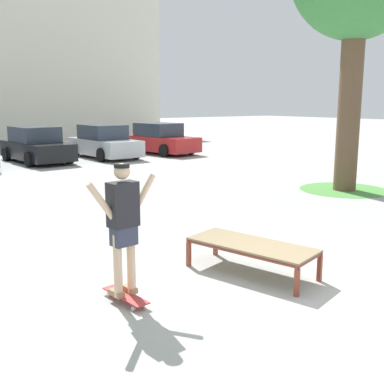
{
  "coord_description": "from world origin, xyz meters",
  "views": [
    {
      "loc": [
        -4.47,
        -4.14,
        2.51
      ],
      "look_at": [
        0.13,
        2.18,
        1.0
      ],
      "focal_mm": 43.6,
      "sensor_mm": 36.0,
      "label": 1
    }
  ],
  "objects_px": {
    "skate_box": "(252,246)",
    "skateboard": "(125,296)",
    "car_black": "(36,146)",
    "car_silver": "(104,143)",
    "skater": "(123,220)",
    "car_red": "(160,140)"
  },
  "relations": [
    {
      "from": "car_silver",
      "to": "car_red",
      "type": "relative_size",
      "value": 0.97
    },
    {
      "from": "skate_box",
      "to": "car_silver",
      "type": "bearing_deg",
      "value": 72.39
    },
    {
      "from": "skate_box",
      "to": "car_silver",
      "type": "distance_m",
      "value": 15.57
    },
    {
      "from": "skateboard",
      "to": "skater",
      "type": "distance_m",
      "value": 0.99
    },
    {
      "from": "skater",
      "to": "car_silver",
      "type": "bearing_deg",
      "value": 65.38
    },
    {
      "from": "skateboard",
      "to": "skater",
      "type": "xyz_separation_m",
      "value": [
        -0.0,
        0.0,
        0.99
      ]
    },
    {
      "from": "skateboard",
      "to": "skater",
      "type": "relative_size",
      "value": 0.48
    },
    {
      "from": "skate_box",
      "to": "car_black",
      "type": "xyz_separation_m",
      "value": [
        1.68,
        15.06,
        0.28
      ]
    },
    {
      "from": "skater",
      "to": "skate_box",
      "type": "bearing_deg",
      "value": -5.69
    },
    {
      "from": "skater",
      "to": "car_red",
      "type": "bearing_deg",
      "value": 56.44
    },
    {
      "from": "car_black",
      "to": "car_red",
      "type": "height_order",
      "value": "same"
    },
    {
      "from": "car_black",
      "to": "car_red",
      "type": "bearing_deg",
      "value": -1.73
    },
    {
      "from": "car_red",
      "to": "car_silver",
      "type": "bearing_deg",
      "value": -179.35
    },
    {
      "from": "car_black",
      "to": "car_red",
      "type": "relative_size",
      "value": 0.98
    },
    {
      "from": "car_silver",
      "to": "car_red",
      "type": "bearing_deg",
      "value": 0.65
    },
    {
      "from": "skate_box",
      "to": "skateboard",
      "type": "distance_m",
      "value": 2.04
    },
    {
      "from": "skate_box",
      "to": "car_red",
      "type": "height_order",
      "value": "car_red"
    },
    {
      "from": "car_silver",
      "to": "car_red",
      "type": "xyz_separation_m",
      "value": [
        3.03,
        0.03,
        0.0
      ]
    },
    {
      "from": "car_silver",
      "to": "car_black",
      "type": "bearing_deg",
      "value": 175.9
    },
    {
      "from": "skateboard",
      "to": "car_red",
      "type": "relative_size",
      "value": 0.19
    },
    {
      "from": "skate_box",
      "to": "skater",
      "type": "height_order",
      "value": "skater"
    },
    {
      "from": "skate_box",
      "to": "car_black",
      "type": "distance_m",
      "value": 15.15
    }
  ]
}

